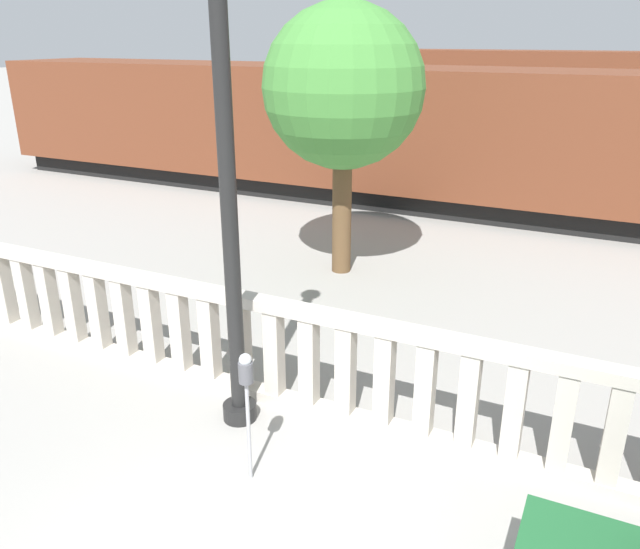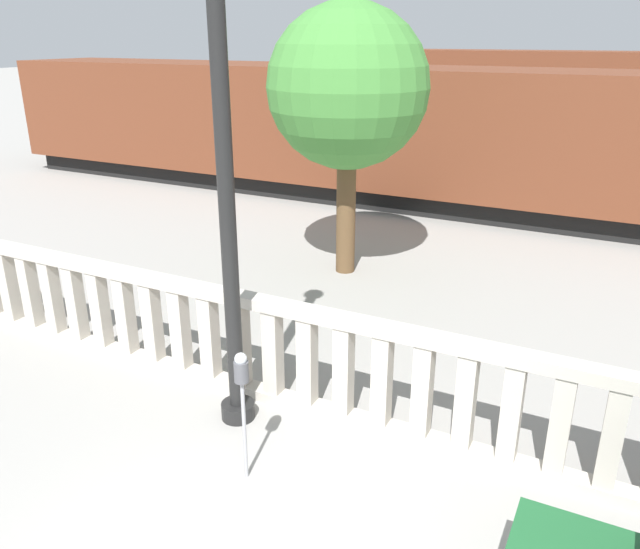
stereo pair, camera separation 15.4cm
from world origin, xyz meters
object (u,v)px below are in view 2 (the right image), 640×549
(parking_meter, at_px, (242,382))
(lamppost, at_px, (227,200))
(train_near, at_px, (478,139))
(tree_left, at_px, (348,89))
(train_far, at_px, (567,97))

(parking_meter, bearing_deg, lamppost, 128.46)
(parking_meter, distance_m, train_near, 11.82)
(lamppost, xyz_separation_m, parking_meter, (0.70, -0.88, -1.57))
(parking_meter, relative_size, tree_left, 0.30)
(train_near, bearing_deg, parking_meter, -87.19)
(train_far, distance_m, tree_left, 18.07)
(train_near, bearing_deg, tree_left, -100.88)
(parking_meter, bearing_deg, tree_left, 105.37)
(parking_meter, relative_size, train_near, 0.05)
(lamppost, distance_m, train_far, 23.15)
(lamppost, bearing_deg, tree_left, 100.62)
(parking_meter, height_order, train_far, train_far)
(lamppost, bearing_deg, train_near, 89.38)
(train_far, bearing_deg, train_near, -93.34)
(train_near, distance_m, tree_left, 6.01)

